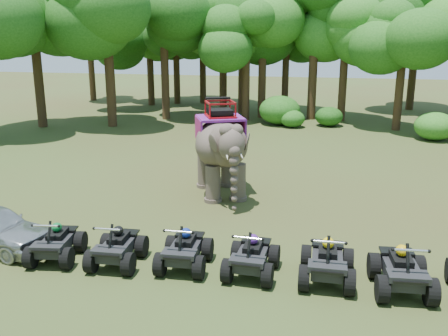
{
  "coord_description": "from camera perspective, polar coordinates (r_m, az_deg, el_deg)",
  "views": [
    {
      "loc": [
        3.03,
        -13.77,
        6.14
      ],
      "look_at": [
        0.0,
        1.2,
        1.9
      ],
      "focal_mm": 40.0,
      "sensor_mm": 36.0,
      "label": 1
    }
  ],
  "objects": [
    {
      "name": "ground",
      "position": [
        15.38,
        -0.89,
        -8.02
      ],
      "size": [
        110.0,
        110.0,
        0.0
      ],
      "primitive_type": "plane",
      "color": "#47381E",
      "rests_on": "ground"
    },
    {
      "name": "tree_41",
      "position": [
        44.79,
        -5.49,
        12.58
      ],
      "size": [
        5.46,
        5.46,
        7.8
      ],
      "primitive_type": null,
      "color": "#195114",
      "rests_on": "ground"
    },
    {
      "name": "tree_1",
      "position": [
        35.59,
        13.57,
        11.57
      ],
      "size": [
        5.54,
        5.54,
        7.91
      ],
      "primitive_type": null,
      "color": "#195114",
      "rests_on": "ground"
    },
    {
      "name": "tree_28",
      "position": [
        35.54,
        -6.82,
        12.25
      ],
      "size": [
        5.85,
        5.85,
        8.36
      ],
      "primitive_type": null,
      "color": "#195114",
      "rests_on": "ground"
    },
    {
      "name": "elephant",
      "position": [
        18.97,
        -0.38,
        2.37
      ],
      "size": [
        3.47,
        4.75,
        3.66
      ],
      "primitive_type": null,
      "rotation": [
        0.0,
        0.0,
        0.41
      ],
      "color": "#4B3D36",
      "rests_on": "ground"
    },
    {
      "name": "tree_26",
      "position": [
        34.48,
        -20.72,
        12.36
      ],
      "size": [
        6.75,
        6.75,
        9.65
      ],
      "primitive_type": null,
      "color": "#195114",
      "rests_on": "ground"
    },
    {
      "name": "atv_2",
      "position": [
        13.41,
        -4.54,
        -8.72
      ],
      "size": [
        1.32,
        1.78,
        1.29
      ],
      "primitive_type": null,
      "rotation": [
        0.0,
        0.0,
        0.03
      ],
      "color": "black",
      "rests_on": "ground"
    },
    {
      "name": "tree_33",
      "position": [
        46.63,
        -15.02,
        12.31
      ],
      "size": [
        5.53,
        5.53,
        7.9
      ],
      "primitive_type": null,
      "color": "#195114",
      "rests_on": "ground"
    },
    {
      "name": "tree_35",
      "position": [
        42.61,
        -8.48,
        12.61
      ],
      "size": [
        5.74,
        5.74,
        8.21
      ],
      "primitive_type": null,
      "color": "#195114",
      "rests_on": "ground"
    },
    {
      "name": "atv_5",
      "position": [
        12.96,
        19.72,
        -10.33
      ],
      "size": [
        1.5,
        1.96,
        1.38
      ],
      "primitive_type": null,
      "rotation": [
        0.0,
        0.0,
        0.08
      ],
      "color": "black",
      "rests_on": "ground"
    },
    {
      "name": "tree_42",
      "position": [
        36.16,
        4.43,
        12.52
      ],
      "size": [
        5.99,
        5.99,
        8.56
      ],
      "primitive_type": null,
      "color": "#195114",
      "rests_on": "ground"
    },
    {
      "name": "tree_40",
      "position": [
        37.98,
        2.09,
        12.77
      ],
      "size": [
        6.06,
        6.06,
        8.66
      ],
      "primitive_type": null,
      "color": "#195114",
      "rests_on": "ground"
    },
    {
      "name": "tree_27",
      "position": [
        33.35,
        -13.1,
        13.11
      ],
      "size": [
        6.95,
        6.95,
        9.93
      ],
      "primitive_type": null,
      "color": "#195114",
      "rests_on": "ground"
    },
    {
      "name": "tree_32",
      "position": [
        42.31,
        21.02,
        12.82
      ],
      "size": [
        6.84,
        6.84,
        9.77
      ],
      "primitive_type": null,
      "color": "#195114",
      "rests_on": "ground"
    },
    {
      "name": "tree_29",
      "position": [
        38.73,
        -0.1,
        13.16
      ],
      "size": [
        6.37,
        6.37,
        9.1
      ],
      "primitive_type": null,
      "color": "#195114",
      "rests_on": "ground"
    },
    {
      "name": "tree_31",
      "position": [
        40.21,
        -12.8,
        11.38
      ],
      "size": [
        4.91,
        4.91,
        7.01
      ],
      "primitive_type": null,
      "color": "#195114",
      "rests_on": "ground"
    },
    {
      "name": "atv_0",
      "position": [
        14.57,
        -18.7,
        -7.6
      ],
      "size": [
        1.45,
        1.84,
        1.25
      ],
      "primitive_type": null,
      "rotation": [
        0.0,
        0.0,
        0.14
      ],
      "color": "black",
      "rests_on": "ground"
    },
    {
      "name": "tree_38",
      "position": [
        43.36,
        -2.45,
        12.6
      ],
      "size": [
        5.52,
        5.52,
        7.89
      ],
      "primitive_type": null,
      "color": "#195114",
      "rests_on": "ground"
    },
    {
      "name": "atv_4",
      "position": [
        12.92,
        11.75,
        -9.82
      ],
      "size": [
        1.35,
        1.84,
        1.36
      ],
      "primitive_type": null,
      "rotation": [
        0.0,
        0.0,
        -0.0
      ],
      "color": "black",
      "rests_on": "ground"
    },
    {
      "name": "atv_3",
      "position": [
        13.03,
        3.19,
        -9.47
      ],
      "size": [
        1.35,
        1.79,
        1.28
      ],
      "primitive_type": null,
      "rotation": [
        0.0,
        0.0,
        -0.05
      ],
      "color": "black",
      "rests_on": "ground"
    },
    {
      "name": "tree_37",
      "position": [
        43.29,
        -5.46,
        12.32
      ],
      "size": [
        5.29,
        5.29,
        7.56
      ],
      "primitive_type": null,
      "color": "#195114",
      "rests_on": "ground"
    },
    {
      "name": "tree_0",
      "position": [
        38.79,
        7.07,
        11.54
      ],
      "size": [
        4.94,
        4.94,
        7.06
      ],
      "primitive_type": null,
      "color": "#195114",
      "rests_on": "ground"
    },
    {
      "name": "atv_1",
      "position": [
        13.84,
        -12.16,
        -8.27
      ],
      "size": [
        1.33,
        1.77,
        1.28
      ],
      "primitive_type": null,
      "rotation": [
        0.0,
        0.0,
        0.04
      ],
      "color": "black",
      "rests_on": "ground"
    },
    {
      "name": "tree_2",
      "position": [
        33.15,
        19.57,
        10.26
      ],
      "size": [
        5.05,
        5.05,
        7.22
      ],
      "primitive_type": null,
      "color": "#195114",
      "rests_on": "ground"
    },
    {
      "name": "tree_34",
      "position": [
        35.81,
        10.25,
        13.41
      ],
      "size": [
        6.96,
        6.96,
        9.94
      ],
      "primitive_type": null,
      "color": "#195114",
      "rests_on": "ground"
    },
    {
      "name": "tree_36",
      "position": [
        35.03,
        2.55,
        11.53
      ],
      "size": [
        5.2,
        5.2,
        7.43
      ],
      "primitive_type": null,
      "color": "#195114",
      "rests_on": "ground"
    }
  ]
}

